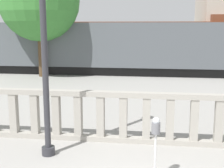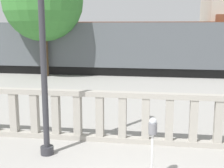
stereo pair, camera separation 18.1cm
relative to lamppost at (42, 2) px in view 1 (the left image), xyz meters
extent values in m
cube|color=#9E998E|center=(2.31, 1.08, -3.52)|extent=(15.29, 0.24, 0.14)
cube|color=#9E998E|center=(2.31, 1.08, -2.29)|extent=(15.29, 0.24, 0.14)
cube|color=#9E998E|center=(-1.34, 1.08, -2.90)|extent=(0.20, 0.20, 1.09)
cube|color=#9E998E|center=(-0.73, 1.08, -2.90)|extent=(0.20, 0.20, 1.09)
cube|color=#9E998E|center=(-0.12, 1.08, -2.90)|extent=(0.20, 0.20, 1.09)
cube|color=#9E998E|center=(0.49, 1.08, -2.90)|extent=(0.20, 0.20, 1.09)
cube|color=#9E998E|center=(1.10, 1.08, -2.90)|extent=(0.20, 0.20, 1.09)
cube|color=#9E998E|center=(1.71, 1.08, -2.90)|extent=(0.20, 0.20, 1.09)
cube|color=#9E998E|center=(2.31, 1.08, -2.90)|extent=(0.20, 0.20, 1.09)
cube|color=#9E998E|center=(2.92, 1.08, -2.90)|extent=(0.20, 0.20, 1.09)
cube|color=#9E998E|center=(3.53, 1.08, -2.90)|extent=(0.20, 0.20, 1.09)
cube|color=#9E998E|center=(4.14, 1.08, -2.90)|extent=(0.20, 0.20, 1.09)
cylinder|color=#2D2D33|center=(0.00, 0.00, -3.49)|extent=(0.31, 0.31, 0.20)
cylinder|color=#2D2D33|center=(0.00, 0.00, -0.61)|extent=(0.14, 0.14, 5.56)
cylinder|color=silver|center=(2.54, -0.92, -3.10)|extent=(0.04, 0.04, 0.99)
cylinder|color=slate|center=(2.54, -0.92, -2.49)|extent=(0.17, 0.17, 0.22)
sphere|color=#B2B7BC|center=(2.54, -0.92, -2.35)|extent=(0.15, 0.15, 0.15)
cube|color=black|center=(5.65, 13.19, -3.31)|extent=(29.14, 2.50, 0.55)
cube|color=#4C5156|center=(5.65, 13.19, -1.69)|extent=(29.73, 3.12, 2.69)
cube|color=black|center=(0.01, 22.28, -3.31)|extent=(20.15, 2.40, 0.55)
cube|color=brown|center=(0.01, 22.28, -1.62)|extent=(20.56, 3.00, 2.83)
cylinder|color=#4C3823|center=(-4.27, 11.28, -2.24)|extent=(0.38, 0.38, 2.71)
sphere|color=#387A33|center=(-4.27, 11.28, 0.89)|extent=(4.73, 4.73, 4.73)
camera|label=1|loc=(2.46, -6.81, -0.51)|focal=50.00mm
camera|label=2|loc=(2.64, -6.79, -0.51)|focal=50.00mm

